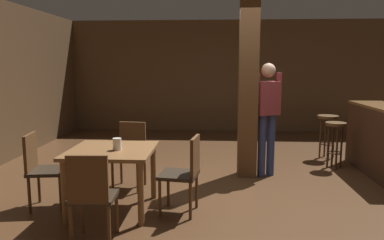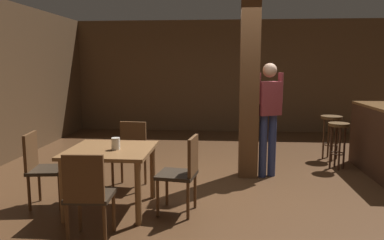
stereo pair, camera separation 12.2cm
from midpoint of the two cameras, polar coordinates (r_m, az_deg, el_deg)
name	(u,v)px [view 1 (the left image)]	position (r m, az deg, el deg)	size (l,w,h in m)	color
ground_plane	(237,186)	(5.39, 6.23, -9.97)	(10.80, 10.80, 0.00)	#4C301C
wall_back	(227,76)	(9.62, 5.07, 6.66)	(8.00, 0.10, 2.80)	brown
pillar	(248,85)	(5.67, 7.96, 5.35)	(0.28, 0.28, 2.80)	brown
dining_table	(112,159)	(4.47, -12.85, -5.80)	(0.96, 0.96, 0.74)	brown
chair_south	(92,193)	(3.70, -15.98, -10.70)	(0.44, 0.44, 0.89)	#2D2319
chair_north	(130,151)	(5.30, -10.03, -4.69)	(0.46, 0.46, 0.89)	#2D2319
chair_east	(185,170)	(4.30, -1.88, -7.68)	(0.48, 0.48, 0.89)	#2D2319
chair_west	(41,166)	(4.82, -22.64, -6.54)	(0.48, 0.48, 0.89)	#2D2319
napkin_cup	(117,144)	(4.36, -12.13, -3.60)	(0.10, 0.10, 0.14)	silver
standing_person	(267,111)	(5.73, 10.80, 1.32)	(0.46, 0.33, 1.72)	maroon
bar_counter	(378,140)	(6.45, 25.98, -2.70)	(0.56, 1.69, 1.07)	brown
bar_stool_near	(335,134)	(6.55, 20.52, -2.06)	(0.33, 0.33, 0.76)	#4C3319
bar_stool_mid	(328,126)	(7.18, 19.51, -0.87)	(0.37, 0.37, 0.79)	#4C3319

